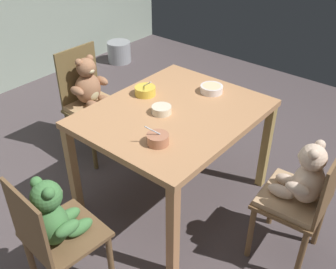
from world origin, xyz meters
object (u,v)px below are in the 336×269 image
(teddy_chair_near_left, at_px, (54,223))
(porridge_bowl_white_near_right, at_px, (212,89))
(teddy_chair_far_center, at_px, (90,93))
(metal_pail, at_px, (119,52))
(teddy_chair_near_front, at_px, (303,187))
(porridge_bowl_cream_center, at_px, (161,110))
(dining_table, at_px, (174,121))
(porridge_bowl_terracotta_near_left, at_px, (158,139))
(porridge_bowl_yellow_far_center, at_px, (145,91))

(teddy_chair_near_left, relative_size, porridge_bowl_white_near_right, 5.15)
(teddy_chair_far_center, bearing_deg, metal_pail, 130.93)
(teddy_chair_near_front, height_order, teddy_chair_far_center, teddy_chair_far_center)
(teddy_chair_near_left, relative_size, porridge_bowl_cream_center, 6.38)
(metal_pail, bearing_deg, porridge_bowl_white_near_right, -118.25)
(dining_table, height_order, porridge_bowl_white_near_right, porridge_bowl_white_near_right)
(dining_table, relative_size, teddy_chair_far_center, 1.29)
(teddy_chair_far_center, height_order, metal_pail, teddy_chair_far_center)
(teddy_chair_near_left, bearing_deg, dining_table, 6.13)
(dining_table, relative_size, metal_pail, 3.96)
(teddy_chair_far_center, distance_m, porridge_bowl_terracotta_near_left, 1.15)
(dining_table, bearing_deg, porridge_bowl_cream_center, 150.33)
(teddy_chair_near_front, height_order, metal_pail, teddy_chair_near_front)
(porridge_bowl_yellow_far_center, relative_size, porridge_bowl_cream_center, 1.20)
(teddy_chair_near_front, bearing_deg, porridge_bowl_white_near_right, -24.25)
(teddy_chair_far_center, xyz_separation_m, porridge_bowl_cream_center, (-0.11, -0.86, 0.21))
(teddy_chair_near_left, relative_size, metal_pail, 2.78)
(teddy_chair_near_left, height_order, metal_pail, teddy_chair_near_left)
(porridge_bowl_terracotta_near_left, distance_m, porridge_bowl_cream_center, 0.35)
(teddy_chair_far_center, distance_m, metal_pail, 2.01)
(porridge_bowl_white_near_right, relative_size, metal_pail, 0.54)
(teddy_chair_near_front, xyz_separation_m, porridge_bowl_white_near_right, (0.31, 0.86, 0.23))
(porridge_bowl_terracotta_near_left, bearing_deg, metal_pail, 50.62)
(porridge_bowl_terracotta_near_left, distance_m, metal_pail, 3.06)
(metal_pail, bearing_deg, teddy_chair_far_center, -140.40)
(porridge_bowl_terracotta_near_left, xyz_separation_m, metal_pail, (1.90, 2.32, -0.64))
(teddy_chair_far_center, height_order, porridge_bowl_terracotta_near_left, teddy_chair_far_center)
(teddy_chair_near_front, bearing_deg, metal_pail, -30.18)
(teddy_chair_near_left, xyz_separation_m, teddy_chair_near_front, (1.07, -0.87, 0.00))
(teddy_chair_near_left, relative_size, teddy_chair_far_center, 0.90)
(teddy_chair_near_left, bearing_deg, teddy_chair_near_front, -34.58)
(porridge_bowl_white_near_right, height_order, porridge_bowl_yellow_far_center, porridge_bowl_yellow_far_center)
(teddy_chair_far_center, relative_size, porridge_bowl_yellow_far_center, 5.88)
(dining_table, distance_m, teddy_chair_far_center, 0.91)
(porridge_bowl_terracotta_near_left, relative_size, porridge_bowl_cream_center, 1.00)
(porridge_bowl_cream_center, bearing_deg, teddy_chair_far_center, 82.51)
(porridge_bowl_white_near_right, height_order, metal_pail, porridge_bowl_white_near_right)
(teddy_chair_near_left, distance_m, porridge_bowl_terracotta_near_left, 0.71)
(porridge_bowl_yellow_far_center, bearing_deg, porridge_bowl_white_near_right, -45.92)
(porridge_bowl_white_near_right, bearing_deg, porridge_bowl_terracotta_near_left, -170.14)
(teddy_chair_near_left, relative_size, porridge_bowl_terracotta_near_left, 6.36)
(porridge_bowl_white_near_right, relative_size, porridge_bowl_terracotta_near_left, 1.24)
(teddy_chair_far_center, xyz_separation_m, metal_pail, (1.51, 1.25, -0.43))
(porridge_bowl_yellow_far_center, bearing_deg, metal_pail, 50.98)
(teddy_chair_near_front, relative_size, metal_pail, 2.87)
(porridge_bowl_cream_center, bearing_deg, porridge_bowl_white_near_right, -10.34)
(teddy_chair_far_center, height_order, porridge_bowl_yellow_far_center, teddy_chair_far_center)
(teddy_chair_far_center, xyz_separation_m, porridge_bowl_yellow_far_center, (0.01, -0.60, 0.22))
(teddy_chair_near_front, distance_m, porridge_bowl_terracotta_near_left, 0.87)
(dining_table, height_order, porridge_bowl_terracotta_near_left, porridge_bowl_terracotta_near_left)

